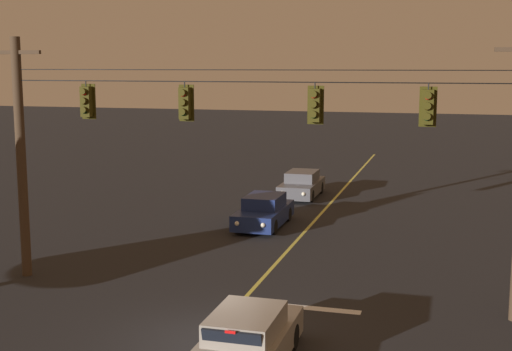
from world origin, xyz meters
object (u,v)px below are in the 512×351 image
car_oncoming_lead (264,212)px  car_oncoming_trailing (302,185)px  car_waiting_near_lane (247,341)px  traffic_light_left_inner (185,103)px  traffic_light_centre (315,105)px  traffic_light_right_inner (428,107)px  traffic_light_leftmost (86,102)px

car_oncoming_lead → car_oncoming_trailing: same height
car_waiting_near_lane → car_oncoming_lead: (-3.43, 14.25, -0.00)m
traffic_light_left_inner → car_waiting_near_lane: bearing=-55.4°
car_waiting_near_lane → car_oncoming_lead: size_ratio=0.98×
traffic_light_centre → traffic_light_right_inner: same height
traffic_light_left_inner → car_oncoming_trailing: bearing=89.5°
traffic_light_centre → traffic_light_right_inner: 3.18m
traffic_light_left_inner → car_oncoming_lead: traffic_light_left_inner is taller
traffic_light_left_inner → traffic_light_centre: 4.02m
traffic_light_leftmost → traffic_light_right_inner: bearing=0.0°
traffic_light_right_inner → car_oncoming_trailing: (-7.04, 16.59, -5.27)m
traffic_light_right_inner → car_waiting_near_lane: size_ratio=0.28×
traffic_light_right_inner → traffic_light_left_inner: bearing=180.0°
traffic_light_left_inner → traffic_light_right_inner: (7.20, 0.00, 0.00)m
traffic_light_right_inner → car_oncoming_lead: bearing=127.8°
traffic_light_leftmost → car_oncoming_lead: bearing=70.2°
car_oncoming_lead → traffic_light_left_inner: bearing=-90.0°
car_oncoming_lead → car_oncoming_trailing: (0.16, 7.31, 0.00)m
traffic_light_left_inner → car_waiting_near_lane: 8.02m
traffic_light_right_inner → car_oncoming_lead: 12.87m
traffic_light_centre → car_oncoming_trailing: (-3.86, 16.59, -5.27)m
traffic_light_centre → car_oncoming_lead: 11.40m
traffic_light_left_inner → car_waiting_near_lane: (3.44, -4.98, -5.27)m
traffic_light_leftmost → traffic_light_centre: 7.36m
car_waiting_near_lane → car_oncoming_lead: bearing=103.5°
traffic_light_leftmost → traffic_light_centre: bearing=0.0°
traffic_light_centre → traffic_light_left_inner: bearing=180.0°
traffic_light_left_inner → car_oncoming_trailing: 17.40m
car_oncoming_lead → traffic_light_centre: bearing=-66.6°
car_oncoming_lead → traffic_light_leftmost: bearing=-109.8°
traffic_light_leftmost → traffic_light_right_inner: same height
traffic_light_leftmost → car_oncoming_trailing: 17.75m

